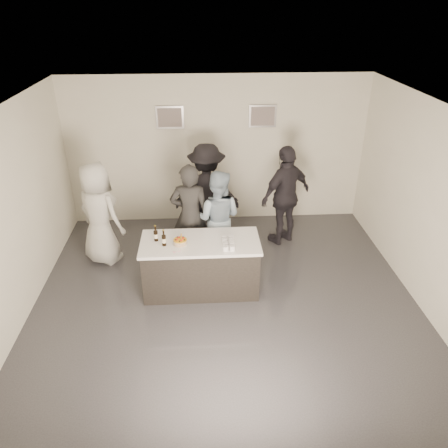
# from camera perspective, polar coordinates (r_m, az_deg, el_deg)

# --- Properties ---
(floor) EXTENTS (6.00, 6.00, 0.00)m
(floor) POSITION_cam_1_polar(r_m,az_deg,el_deg) (6.96, 0.25, -10.34)
(floor) COLOR #3D3D42
(floor) RESTS_ON ground
(ceiling) EXTENTS (6.00, 6.00, 0.00)m
(ceiling) POSITION_cam_1_polar(r_m,az_deg,el_deg) (5.63, 0.31, 14.44)
(ceiling) COLOR white
(wall_back) EXTENTS (6.00, 0.04, 3.00)m
(wall_back) POSITION_cam_1_polar(r_m,az_deg,el_deg) (8.92, -0.96, 9.52)
(wall_back) COLOR white
(wall_back) RESTS_ON ground
(wall_front) EXTENTS (6.00, 0.04, 3.00)m
(wall_front) POSITION_cam_1_polar(r_m,az_deg,el_deg) (3.75, 3.39, -20.66)
(wall_front) COLOR white
(wall_front) RESTS_ON ground
(wall_left) EXTENTS (0.04, 6.00, 3.00)m
(wall_left) POSITION_cam_1_polar(r_m,az_deg,el_deg) (6.69, -26.33, -0.06)
(wall_left) COLOR white
(wall_left) RESTS_ON ground
(wall_right) EXTENTS (0.04, 6.00, 3.00)m
(wall_right) POSITION_cam_1_polar(r_m,az_deg,el_deg) (7.00, 25.62, 1.31)
(wall_right) COLOR white
(wall_right) RESTS_ON ground
(picture_left) EXTENTS (0.54, 0.04, 0.44)m
(picture_left) POSITION_cam_1_polar(r_m,az_deg,el_deg) (8.71, -7.09, 13.65)
(picture_left) COLOR #B2B2B7
(picture_left) RESTS_ON wall_back
(picture_right) EXTENTS (0.54, 0.04, 0.44)m
(picture_right) POSITION_cam_1_polar(r_m,az_deg,el_deg) (8.78, 5.06, 13.87)
(picture_right) COLOR #B2B2B7
(picture_right) RESTS_ON wall_back
(bar_counter) EXTENTS (1.86, 0.86, 0.90)m
(bar_counter) POSITION_cam_1_polar(r_m,az_deg,el_deg) (7.03, -3.04, -5.43)
(bar_counter) COLOR white
(bar_counter) RESTS_ON ground
(cake) EXTENTS (0.21, 0.21, 0.07)m
(cake) POSITION_cam_1_polar(r_m,az_deg,el_deg) (6.73, -5.75, -2.33)
(cake) COLOR gold
(cake) RESTS_ON bar_counter
(beer_bottle_a) EXTENTS (0.07, 0.07, 0.26)m
(beer_bottle_a) POSITION_cam_1_polar(r_m,az_deg,el_deg) (6.82, -8.91, -1.21)
(beer_bottle_a) COLOR black
(beer_bottle_a) RESTS_ON bar_counter
(beer_bottle_b) EXTENTS (0.07, 0.07, 0.26)m
(beer_bottle_b) POSITION_cam_1_polar(r_m,az_deg,el_deg) (6.68, -7.87, -1.80)
(beer_bottle_b) COLOR black
(beer_bottle_b) RESTS_ON bar_counter
(tumbler_cluster) EXTENTS (0.19, 0.40, 0.08)m
(tumbler_cluster) POSITION_cam_1_polar(r_m,az_deg,el_deg) (6.67, 0.59, -2.46)
(tumbler_cluster) COLOR #C98912
(tumbler_cluster) RESTS_ON bar_counter
(candles) EXTENTS (0.24, 0.08, 0.01)m
(candles) POSITION_cam_1_polar(r_m,az_deg,el_deg) (6.53, -6.24, -3.73)
(candles) COLOR pink
(candles) RESTS_ON bar_counter
(person_main_black) EXTENTS (0.73, 0.52, 1.87)m
(person_main_black) POSITION_cam_1_polar(r_m,az_deg,el_deg) (7.50, -4.44, 1.05)
(person_main_black) COLOR #252525
(person_main_black) RESTS_ON ground
(person_main_blue) EXTENTS (0.99, 0.86, 1.73)m
(person_main_blue) POSITION_cam_1_polar(r_m,az_deg,el_deg) (7.57, -0.83, 0.81)
(person_main_blue) COLOR #96B0C4
(person_main_blue) RESTS_ON ground
(person_guest_left) EXTENTS (1.08, 1.00, 1.85)m
(person_guest_left) POSITION_cam_1_polar(r_m,az_deg,el_deg) (7.87, -15.99, 1.27)
(person_guest_left) COLOR silver
(person_guest_left) RESTS_ON ground
(person_guest_right) EXTENTS (1.21, 1.00, 1.93)m
(person_guest_right) POSITION_cam_1_polar(r_m,az_deg,el_deg) (8.26, 8.06, 3.70)
(person_guest_right) COLOR #27242B
(person_guest_right) RESTS_ON ground
(person_guest_back) EXTENTS (1.26, 0.76, 1.90)m
(person_guest_back) POSITION_cam_1_polar(r_m,az_deg,el_deg) (8.36, -2.24, 4.18)
(person_guest_back) COLOR black
(person_guest_back) RESTS_ON ground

